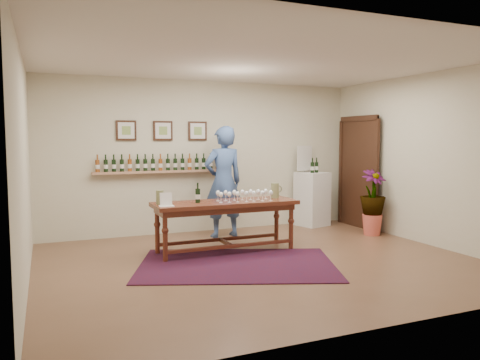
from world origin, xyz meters
name	(u,v)px	position (x,y,z in m)	size (l,w,h in m)	color
ground	(262,262)	(0.00, 0.00, 0.00)	(6.00, 6.00, 0.00)	brown
room_shell	(320,171)	(2.11, 1.86, 1.12)	(6.00, 6.00, 6.00)	beige
rug	(237,264)	(-0.38, 0.01, 0.01)	(2.66, 1.77, 0.01)	#4D0D17
tasting_table	(226,209)	(-0.25, 0.78, 0.67)	(2.21, 0.71, 0.78)	#4F2813
table_glasses	(244,195)	(0.04, 0.73, 0.87)	(1.22, 0.28, 0.17)	white
table_bottles	(197,194)	(-0.68, 0.84, 0.92)	(0.25, 0.14, 0.27)	black
pitcher_left	(160,197)	(-1.25, 0.84, 0.89)	(0.13, 0.13, 0.21)	olive
pitcher_right	(275,191)	(0.64, 0.85, 0.90)	(0.15, 0.15, 0.24)	olive
menu_card	(166,199)	(-1.20, 0.65, 0.88)	(0.21, 0.15, 0.19)	silver
display_pedestal	(312,199)	(2.15, 2.18, 0.53)	(0.53, 0.53, 1.07)	silver
pedestal_bottles	(314,165)	(2.14, 2.10, 1.22)	(0.30, 0.08, 0.30)	black
info_sign	(304,158)	(2.06, 2.36, 1.34)	(0.40, 0.02, 0.56)	silver
potted_plant	(373,202)	(2.65, 0.94, 0.60)	(0.55, 0.55, 1.02)	#CC5544
person	(223,182)	(0.12, 1.85, 0.98)	(0.71, 0.47, 1.96)	#375082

